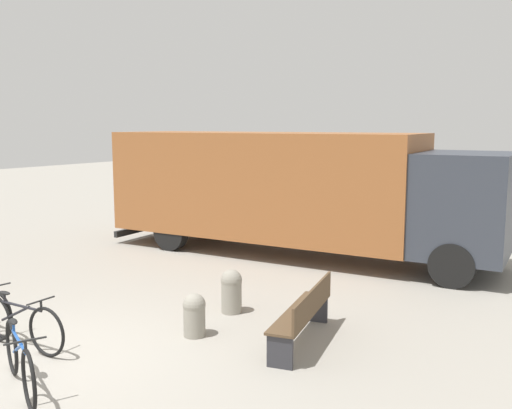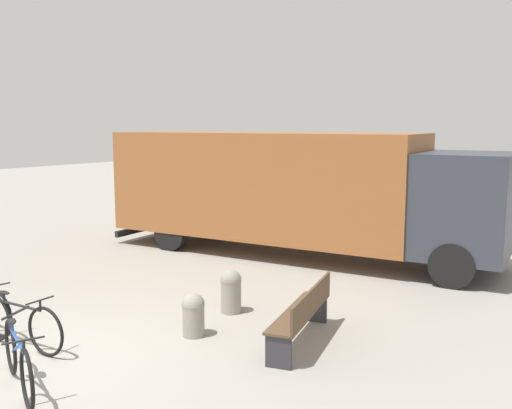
{
  "view_description": "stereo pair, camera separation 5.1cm",
  "coord_description": "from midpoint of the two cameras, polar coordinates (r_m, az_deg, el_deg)",
  "views": [
    {
      "loc": [
        6.35,
        -4.2,
        3.07
      ],
      "look_at": [
        0.27,
        4.82,
        1.53
      ],
      "focal_mm": 40.0,
      "sensor_mm": 36.0,
      "label": 1
    },
    {
      "loc": [
        6.39,
        -4.17,
        3.07
      ],
      "look_at": [
        0.27,
        4.82,
        1.53
      ],
      "focal_mm": 40.0,
      "sensor_mm": 36.0,
      "label": 2
    }
  ],
  "objects": [
    {
      "name": "ground_plane",
      "position": [
        8.22,
        -21.72,
        -14.45
      ],
      "size": [
        60.0,
        60.0,
        0.0
      ],
      "primitive_type": "plane",
      "color": "gray"
    },
    {
      "name": "delivery_truck",
      "position": [
        13.33,
        3.53,
        1.71
      ],
      "size": [
        9.44,
        3.06,
        2.87
      ],
      "rotation": [
        0.0,
        0.0,
        0.08
      ],
      "color": "#99592D",
      "rests_on": "ground"
    },
    {
      "name": "park_bench",
      "position": [
        8.15,
        4.77,
        -10.63
      ],
      "size": [
        0.84,
        1.98,
        0.81
      ],
      "rotation": [
        0.0,
        0.0,
        1.8
      ],
      "color": "brown",
      "rests_on": "ground"
    },
    {
      "name": "bicycle_middle",
      "position": [
        8.61,
        -22.72,
        -10.88
      ],
      "size": [
        1.76,
        0.44,
        0.77
      ],
      "rotation": [
        0.0,
        0.0,
        0.06
      ],
      "color": "black",
      "rests_on": "ground"
    },
    {
      "name": "bicycle_far",
      "position": [
        7.34,
        -22.76,
        -14.2
      ],
      "size": [
        1.63,
        0.77,
        0.77
      ],
      "rotation": [
        0.0,
        0.0,
        -0.42
      ],
      "color": "black",
      "rests_on": "ground"
    },
    {
      "name": "bollard_near_bench",
      "position": [
        8.48,
        -6.36,
        -10.78
      ],
      "size": [
        0.33,
        0.33,
        0.64
      ],
      "color": "gray",
      "rests_on": "ground"
    },
    {
      "name": "bollard_far_bench",
      "position": [
        9.42,
        -2.63,
        -8.49
      ],
      "size": [
        0.35,
        0.35,
        0.72
      ],
      "color": "gray",
      "rests_on": "ground"
    }
  ]
}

